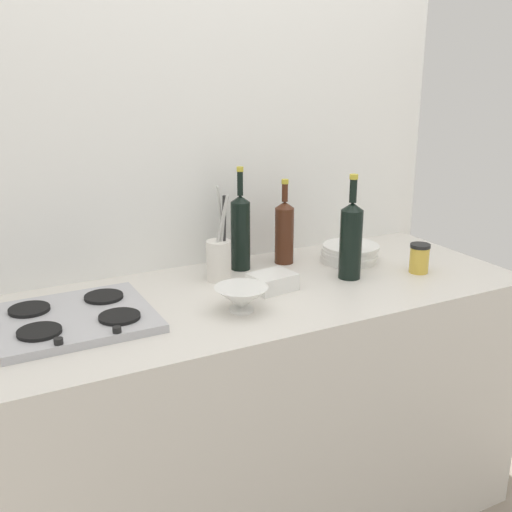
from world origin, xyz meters
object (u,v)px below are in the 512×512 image
utensil_crock (219,257)px  condiment_jar_front (419,258)px  plate_stack (349,253)px  wine_bottle_leftmost (351,239)px  mixing_bowl (241,298)px  stovetop_hob (74,318)px  wine_bottle_mid_left (284,231)px  wine_bottle_mid_right (240,231)px  butter_dish (272,282)px

utensil_crock → condiment_jar_front: 0.70m
plate_stack → wine_bottle_leftmost: (-0.11, -0.15, 0.11)m
mixing_bowl → utensil_crock: 0.29m
stovetop_hob → condiment_jar_front: condiment_jar_front is taller
wine_bottle_mid_left → mixing_bowl: (-0.35, -0.34, -0.08)m
wine_bottle_mid_right → condiment_jar_front: size_ratio=3.55×
butter_dish → stovetop_hob: bearing=177.3°
wine_bottle_leftmost → mixing_bowl: (-0.46, -0.10, -0.10)m
wine_bottle_leftmost → butter_dish: (-0.29, 0.02, -0.11)m
wine_bottle_mid_right → utensil_crock: 0.15m
plate_stack → mixing_bowl: bearing=-156.6°
stovetop_hob → wine_bottle_mid_right: size_ratio=1.18×
plate_stack → wine_bottle_leftmost: size_ratio=0.60×
plate_stack → butter_dish: (-0.40, -0.13, -0.00)m
condiment_jar_front → butter_dish: bearing=170.8°
wine_bottle_mid_left → condiment_jar_front: size_ratio=3.01×
plate_stack → wine_bottle_mid_right: bearing=164.9°
stovetop_hob → butter_dish: butter_dish is taller
wine_bottle_leftmost → stovetop_hob: bearing=176.9°
stovetop_hob → wine_bottle_leftmost: (0.92, -0.05, 0.12)m
wine_bottle_mid_right → butter_dish: (-0.00, -0.24, -0.11)m
wine_bottle_mid_left → wine_bottle_mid_right: (-0.17, 0.01, 0.02)m
wine_bottle_mid_left → condiment_jar_front: 0.49m
stovetop_hob → wine_bottle_mid_left: (0.81, 0.20, 0.11)m
plate_stack → utensil_crock: utensil_crock is taller
stovetop_hob → mixing_bowl: mixing_bowl is taller
stovetop_hob → wine_bottle_mid_right: wine_bottle_mid_right is taller
stovetop_hob → plate_stack: size_ratio=2.02×
wine_bottle_leftmost → wine_bottle_mid_right: wine_bottle_mid_right is taller
wine_bottle_mid_left → utensil_crock: bearing=-167.7°
wine_bottle_mid_left → wine_bottle_mid_right: wine_bottle_mid_right is taller
butter_dish → condiment_jar_front: 0.55m
butter_dish → utensil_crock: (-0.11, 0.16, 0.05)m
wine_bottle_mid_right → mixing_bowl: 0.40m
utensil_crock → stovetop_hob: bearing=-165.3°
plate_stack → wine_bottle_mid_right: wine_bottle_mid_right is taller
wine_bottle_mid_right → stovetop_hob: bearing=-161.8°
stovetop_hob → wine_bottle_mid_left: bearing=13.8°
stovetop_hob → utensil_crock: (0.52, 0.13, 0.07)m
wine_bottle_mid_right → butter_dish: size_ratio=2.66×
plate_stack → wine_bottle_mid_right: size_ratio=0.58×
plate_stack → wine_bottle_leftmost: 0.21m
stovetop_hob → utensil_crock: utensil_crock is taller
condiment_jar_front → plate_stack: bearing=122.9°
stovetop_hob → utensil_crock: size_ratio=1.32×
plate_stack → mixing_bowl: (-0.57, -0.25, 0.01)m
mixing_bowl → butter_dish: bearing=34.3°
wine_bottle_mid_right → condiment_jar_front: 0.64m
wine_bottle_leftmost → utensil_crock: (-0.41, 0.19, -0.06)m
wine_bottle_mid_right → utensil_crock: (-0.12, -0.07, -0.06)m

